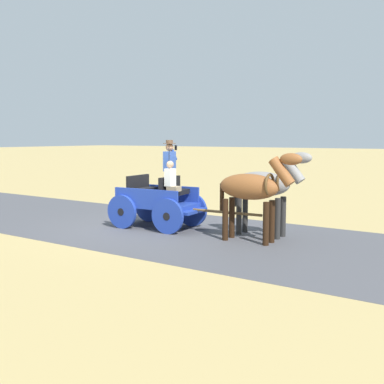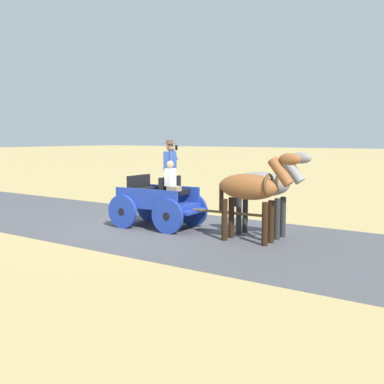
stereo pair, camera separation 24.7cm
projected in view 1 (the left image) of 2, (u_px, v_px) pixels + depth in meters
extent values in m
plane|color=tan|center=(143.00, 227.00, 13.59)|extent=(200.00, 200.00, 0.00)
cube|color=#4C4C51|center=(143.00, 227.00, 13.59)|extent=(5.69, 160.00, 0.01)
cube|color=#1E3899|center=(157.00, 205.00, 13.48)|extent=(1.34, 2.28, 0.12)
cube|color=#1E3899|center=(168.00, 193.00, 13.93)|extent=(0.20, 2.09, 0.44)
cube|color=#1E3899|center=(145.00, 197.00, 12.95)|extent=(0.20, 2.09, 0.44)
cube|color=#1E3899|center=(194.00, 211.00, 12.88)|extent=(1.09, 0.31, 0.08)
cube|color=#1E3899|center=(124.00, 208.00, 14.09)|extent=(0.73, 0.25, 0.06)
cube|color=black|center=(175.00, 193.00, 13.13)|extent=(1.04, 0.43, 0.14)
cube|color=black|center=(170.00, 184.00, 13.19)|extent=(1.02, 0.15, 0.44)
cube|color=black|center=(143.00, 190.00, 13.68)|extent=(1.04, 0.43, 0.14)
cube|color=black|center=(138.00, 183.00, 13.74)|extent=(1.02, 0.15, 0.44)
cylinder|color=#1E3899|center=(192.00, 210.00, 13.67)|extent=(0.16, 0.96, 0.96)
cylinder|color=black|center=(192.00, 210.00, 13.67)|extent=(0.13, 0.22, 0.21)
cylinder|color=#1E3899|center=(167.00, 216.00, 12.55)|extent=(0.16, 0.96, 0.96)
cylinder|color=black|center=(167.00, 216.00, 12.55)|extent=(0.13, 0.22, 0.21)
cylinder|color=#1E3899|center=(148.00, 206.00, 14.44)|extent=(0.16, 0.96, 0.96)
cylinder|color=black|center=(148.00, 206.00, 14.44)|extent=(0.13, 0.22, 0.21)
cylinder|color=#1E3899|center=(122.00, 212.00, 13.32)|extent=(0.16, 0.96, 0.96)
cylinder|color=black|center=(122.00, 212.00, 13.32)|extent=(0.13, 0.22, 0.21)
cylinder|color=brown|center=(226.00, 212.00, 12.39)|extent=(0.20, 2.00, 0.07)
cylinder|color=black|center=(169.00, 168.00, 12.79)|extent=(0.02, 0.02, 1.30)
cylinder|color=#998466|center=(170.00, 187.00, 13.38)|extent=(0.22, 0.22, 0.90)
cube|color=#2D4C99|center=(170.00, 161.00, 13.30)|extent=(0.35, 0.24, 0.56)
sphere|color=#9E7051|center=(169.00, 147.00, 13.25)|extent=(0.22, 0.22, 0.22)
cylinder|color=#473323|center=(169.00, 144.00, 13.24)|extent=(0.36, 0.36, 0.01)
cylinder|color=#473323|center=(169.00, 142.00, 13.23)|extent=(0.20, 0.20, 0.10)
cylinder|color=#2D4C99|center=(174.00, 155.00, 13.41)|extent=(0.27, 0.10, 0.32)
cube|color=black|center=(176.00, 148.00, 13.43)|extent=(0.02, 0.07, 0.14)
cube|color=#998466|center=(174.00, 189.00, 12.84)|extent=(0.30, 0.34, 0.14)
cube|color=silver|center=(170.00, 177.00, 12.86)|extent=(0.31, 0.22, 0.48)
sphere|color=tan|center=(170.00, 164.00, 12.82)|extent=(0.20, 0.20, 0.20)
ellipsoid|color=gray|center=(261.00, 184.00, 12.26)|extent=(0.59, 1.57, 0.64)
cylinder|color=#272726|center=(283.00, 217.00, 12.21)|extent=(0.15, 0.15, 1.05)
cylinder|color=#272726|center=(278.00, 219.00, 11.91)|extent=(0.15, 0.15, 1.05)
cylinder|color=#272726|center=(245.00, 213.00, 12.80)|extent=(0.15, 0.15, 1.05)
cylinder|color=#272726|center=(239.00, 215.00, 12.50)|extent=(0.15, 0.15, 1.05)
cylinder|color=gray|center=(293.00, 170.00, 11.76)|extent=(0.27, 0.65, 0.73)
ellipsoid|color=gray|center=(301.00, 158.00, 11.60)|extent=(0.23, 0.54, 0.28)
cube|color=#272726|center=(292.00, 168.00, 11.76)|extent=(0.07, 0.50, 0.56)
cylinder|color=#272726|center=(236.00, 193.00, 12.69)|extent=(0.11, 0.11, 0.70)
torus|color=brown|center=(281.00, 182.00, 11.95)|extent=(0.55, 0.08, 0.55)
ellipsoid|color=brown|center=(249.00, 187.00, 11.55)|extent=(0.62, 1.58, 0.64)
cylinder|color=black|center=(272.00, 222.00, 11.51)|extent=(0.15, 0.15, 1.05)
cylinder|color=black|center=(266.00, 224.00, 11.21)|extent=(0.15, 0.15, 1.05)
cylinder|color=black|center=(232.00, 218.00, 12.08)|extent=(0.15, 0.15, 1.05)
cylinder|color=black|center=(225.00, 220.00, 11.77)|extent=(0.15, 0.15, 1.05)
cylinder|color=brown|center=(282.00, 172.00, 11.06)|extent=(0.29, 0.66, 0.73)
ellipsoid|color=brown|center=(291.00, 159.00, 10.91)|extent=(0.24, 0.55, 0.28)
cube|color=black|center=(281.00, 170.00, 11.07)|extent=(0.08, 0.50, 0.56)
cylinder|color=black|center=(222.00, 197.00, 11.97)|extent=(0.11, 0.11, 0.70)
torus|color=brown|center=(270.00, 185.00, 11.25)|extent=(0.55, 0.09, 0.55)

